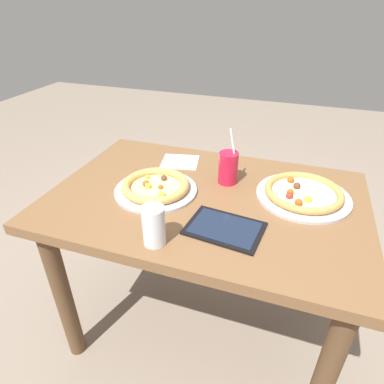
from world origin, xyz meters
name	(u,v)px	position (x,y,z in m)	size (l,w,h in m)	color
ground_plane	(203,324)	(0.00, 0.00, 0.00)	(8.00, 8.00, 0.00)	gray
dining_table	(205,222)	(0.00, 0.00, 0.63)	(1.17, 0.78, 0.75)	brown
pizza_near	(156,187)	(-0.19, -0.03, 0.77)	(0.32, 0.32, 0.04)	#B7B7BC
pizza_far	(303,193)	(0.34, 0.11, 0.77)	(0.34, 0.34, 0.04)	#B7B7BC
drink_cup_colored	(228,168)	(0.05, 0.13, 0.82)	(0.08, 0.08, 0.23)	red
water_cup_clear	(154,225)	(-0.07, -0.31, 0.82)	(0.07, 0.07, 0.13)	silver
paper_napkin	(180,162)	(-0.19, 0.24, 0.75)	(0.16, 0.14, 0.00)	white
tablet	(225,228)	(0.12, -0.18, 0.75)	(0.26, 0.20, 0.01)	black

